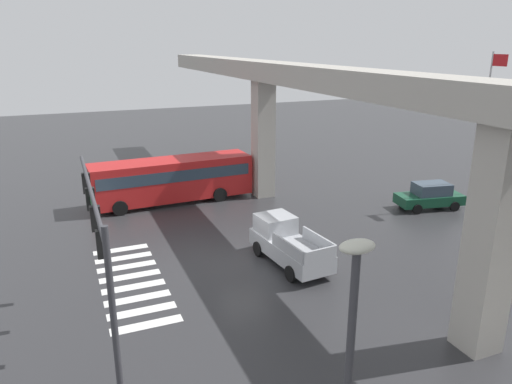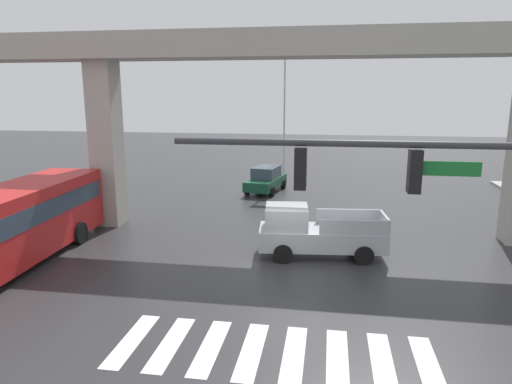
{
  "view_description": "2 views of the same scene",
  "coord_description": "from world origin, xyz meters",
  "px_view_note": "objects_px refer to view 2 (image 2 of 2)",
  "views": [
    {
      "loc": [
        20.49,
        -7.82,
        10.5
      ],
      "look_at": [
        -1.4,
        1.18,
        3.11
      ],
      "focal_mm": 33.66,
      "sensor_mm": 36.0,
      "label": 1
    },
    {
      "loc": [
        1.28,
        -16.2,
        6.54
      ],
      "look_at": [
        -1.45,
        0.69,
        2.88
      ],
      "focal_mm": 32.15,
      "sensor_mm": 36.0,
      "label": 2
    }
  ],
  "objects_px": {
    "sedan_dark_green": "(266,179)",
    "flagpole": "(286,105)",
    "city_bus": "(7,224)",
    "pickup_truck": "(314,233)"
  },
  "relations": [
    {
      "from": "sedan_dark_green",
      "to": "flagpole",
      "type": "distance_m",
      "value": 5.77
    },
    {
      "from": "sedan_dark_green",
      "to": "flagpole",
      "type": "relative_size",
      "value": 0.46
    },
    {
      "from": "pickup_truck",
      "to": "city_bus",
      "type": "bearing_deg",
      "value": -164.77
    },
    {
      "from": "city_bus",
      "to": "pickup_truck",
      "type": "bearing_deg",
      "value": 15.23
    },
    {
      "from": "flagpole",
      "to": "sedan_dark_green",
      "type": "bearing_deg",
      "value": -109.79
    },
    {
      "from": "flagpole",
      "to": "pickup_truck",
      "type": "bearing_deg",
      "value": -79.83
    },
    {
      "from": "sedan_dark_green",
      "to": "flagpole",
      "type": "xyz_separation_m",
      "value": [
        1.01,
        2.82,
        4.94
      ]
    },
    {
      "from": "pickup_truck",
      "to": "city_bus",
      "type": "relative_size",
      "value": 0.48
    },
    {
      "from": "city_bus",
      "to": "sedan_dark_green",
      "type": "distance_m",
      "value": 17.28
    },
    {
      "from": "city_bus",
      "to": "sedan_dark_green",
      "type": "height_order",
      "value": "city_bus"
    }
  ]
}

